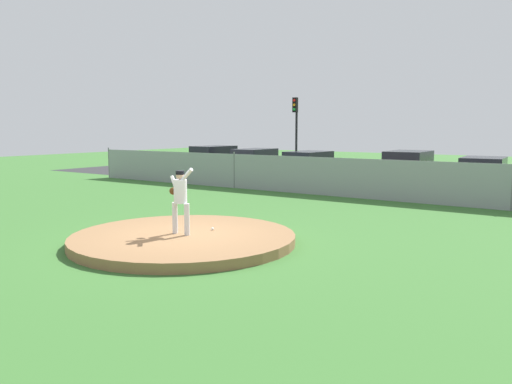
# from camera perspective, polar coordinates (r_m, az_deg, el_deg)

# --- Properties ---
(ground_plane) EXTENTS (80.00, 80.00, 0.00)m
(ground_plane) POSITION_cam_1_polar(r_m,az_deg,el_deg) (17.60, 5.23, -2.09)
(ground_plane) COLOR #386B2D
(asphalt_strip) EXTENTS (44.00, 7.00, 0.01)m
(asphalt_strip) POSITION_cam_1_polar(r_m,az_deg,el_deg) (25.30, 14.64, 0.55)
(asphalt_strip) COLOR #2B2B2D
(asphalt_strip) RESTS_ON ground_plane
(pitchers_mound) EXTENTS (5.50, 5.50, 0.23)m
(pitchers_mound) POSITION_cam_1_polar(r_m,az_deg,el_deg) (12.76, -8.06, -5.17)
(pitchers_mound) COLOR olive
(pitchers_mound) RESTS_ON ground_plane
(pitcher_youth) EXTENTS (0.80, 0.32, 1.65)m
(pitcher_youth) POSITION_cam_1_polar(r_m,az_deg,el_deg) (12.56, -8.45, -0.37)
(pitcher_youth) COLOR silver
(pitcher_youth) RESTS_ON pitchers_mound
(baseball) EXTENTS (0.07, 0.07, 0.07)m
(baseball) POSITION_cam_1_polar(r_m,az_deg,el_deg) (13.10, -4.86, -4.11)
(baseball) COLOR white
(baseball) RESTS_ON pitchers_mound
(chainlink_fence) EXTENTS (29.61, 0.07, 1.70)m
(chainlink_fence) POSITION_cam_1_polar(r_m,az_deg,el_deg) (21.05, 10.56, 1.55)
(chainlink_fence) COLOR gray
(chainlink_fence) RESTS_ON ground_plane
(parked_car_charcoal) EXTENTS (2.05, 4.33, 1.57)m
(parked_car_charcoal) POSITION_cam_1_polar(r_m,az_deg,el_deg) (24.04, 23.95, 1.63)
(parked_car_charcoal) COLOR #232328
(parked_car_charcoal) RESTS_ON ground_plane
(parked_car_white) EXTENTS (1.78, 4.59, 1.64)m
(parked_car_white) POSITION_cam_1_polar(r_m,az_deg,el_deg) (28.76, -0.15, 3.15)
(parked_car_white) COLOR silver
(parked_car_white) RESTS_ON ground_plane
(parked_car_burgundy) EXTENTS (2.00, 4.62, 1.75)m
(parked_car_burgundy) POSITION_cam_1_polar(r_m,az_deg,el_deg) (24.95, 16.58, 2.30)
(parked_car_burgundy) COLOR maroon
(parked_car_burgundy) RESTS_ON ground_plane
(parked_car_teal) EXTENTS (2.15, 4.58, 1.58)m
(parked_car_teal) POSITION_cam_1_polar(r_m,az_deg,el_deg) (27.11, 5.84, 2.80)
(parked_car_teal) COLOR #146066
(parked_car_teal) RESTS_ON ground_plane
(parked_car_slate) EXTENTS (2.15, 4.76, 1.72)m
(parked_car_slate) POSITION_cam_1_polar(r_m,az_deg,el_deg) (31.17, -4.74, 3.48)
(parked_car_slate) COLOR slate
(parked_car_slate) RESTS_ON ground_plane
(traffic_light_near) EXTENTS (0.28, 0.46, 4.65)m
(traffic_light_near) POSITION_cam_1_polar(r_m,az_deg,el_deg) (31.93, 4.45, 7.84)
(traffic_light_near) COLOR black
(traffic_light_near) RESTS_ON ground_plane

